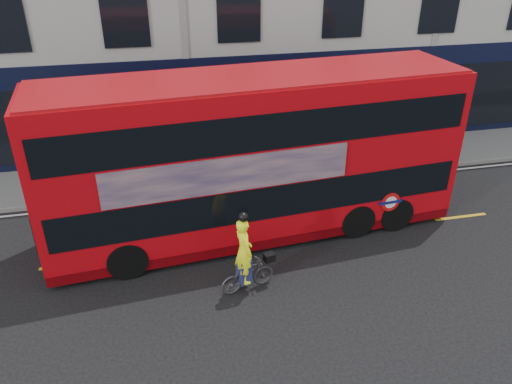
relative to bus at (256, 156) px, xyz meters
name	(u,v)px	position (x,y,z in m)	size (l,w,h in m)	color
ground	(224,279)	(-1.38, -2.20, -2.48)	(120.00, 120.00, 0.00)	black
pavement	(196,172)	(-1.38, 4.30, -2.42)	(60.00, 3.00, 0.12)	slate
kerb	(201,190)	(-1.38, 2.80, -2.42)	(60.00, 0.12, 0.13)	gray
road_edge_line	(202,196)	(-1.38, 2.50, -2.48)	(58.00, 0.10, 0.01)	silver
lane_dashes	(216,247)	(-1.38, -0.70, -2.48)	(58.00, 0.12, 0.01)	gold
bus	(256,156)	(0.00, 0.00, 0.00)	(12.17, 3.71, 4.84)	#BF070F
cyclist	(246,263)	(-0.88, -2.77, -1.65)	(1.53, 0.77, 2.33)	#484A4D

